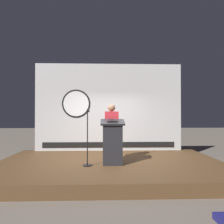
% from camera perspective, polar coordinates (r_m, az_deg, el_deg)
% --- Properties ---
extents(ground_plane, '(40.00, 40.00, 0.00)m').
position_cam_1_polar(ground_plane, '(6.26, -0.53, -15.88)').
color(ground_plane, '#6B6056').
extents(stage_platform, '(6.40, 4.00, 0.30)m').
position_cam_1_polar(stage_platform, '(6.22, -0.53, -14.54)').
color(stage_platform, brown).
rests_on(stage_platform, ground).
extents(banner_display, '(5.43, 0.12, 3.24)m').
position_cam_1_polar(banner_display, '(7.89, -1.04, 1.23)').
color(banner_display, silver).
rests_on(banner_display, stage_platform).
extents(podium, '(0.64, 0.50, 1.22)m').
position_cam_1_polar(podium, '(5.74, 0.14, -8.16)').
color(podium, '#26262B').
rests_on(podium, stage_platform).
extents(speaker_person, '(0.40, 0.26, 1.65)m').
position_cam_1_polar(speaker_person, '(6.19, -0.11, -5.30)').
color(speaker_person, black).
rests_on(speaker_person, stage_platform).
extents(microphone_stand, '(0.24, 0.51, 1.49)m').
position_cam_1_polar(microphone_stand, '(5.67, -6.63, -8.98)').
color(microphone_stand, black).
rests_on(microphone_stand, stage_platform).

